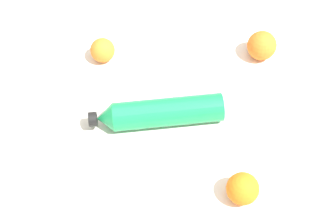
{
  "coord_description": "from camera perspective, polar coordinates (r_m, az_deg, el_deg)",
  "views": [
    {
      "loc": [
        -0.58,
        -0.22,
        0.94
      ],
      "look_at": [
        0.01,
        0.03,
        0.03
      ],
      "focal_mm": 51.53,
      "sensor_mm": 36.0,
      "label": 1
    }
  ],
  "objects": [
    {
      "name": "ground_plane",
      "position": [
        1.13,
        1.32,
        -2.09
      ],
      "size": [
        2.4,
        2.4,
        0.0
      ],
      "primitive_type": "plane",
      "color": "silver"
    },
    {
      "name": "water_bottle",
      "position": [
        1.12,
        -1.08,
        -0.1
      ],
      "size": [
        0.2,
        0.3,
        0.07
      ],
      "rotation": [
        0.0,
        0.0,
        2.09
      ],
      "color": "#198C4C",
      "rests_on": "ground_plane"
    },
    {
      "name": "orange_1",
      "position": [
        1.03,
        8.82,
        -8.95
      ],
      "size": [
        0.07,
        0.07,
        0.07
      ],
      "primitive_type": "sphere",
      "color": "orange",
      "rests_on": "ground_plane"
    },
    {
      "name": "orange_0",
      "position": [
        1.27,
        11.03,
        7.72
      ],
      "size": [
        0.08,
        0.08,
        0.08
      ],
      "primitive_type": "sphere",
      "color": "orange",
      "rests_on": "ground_plane"
    },
    {
      "name": "orange_2",
      "position": [
        1.26,
        -7.75,
        7.26
      ],
      "size": [
        0.06,
        0.06,
        0.06
      ],
      "primitive_type": "sphere",
      "color": "orange",
      "rests_on": "ground_plane"
    }
  ]
}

